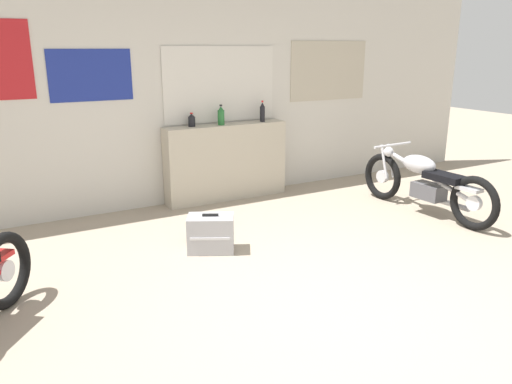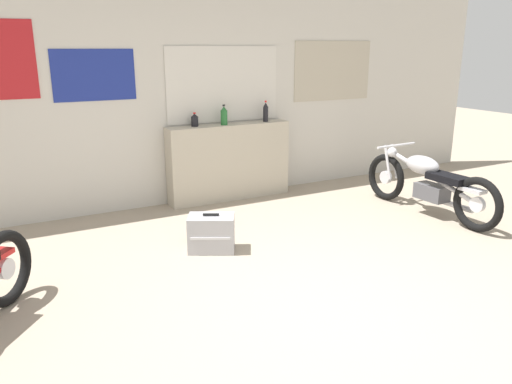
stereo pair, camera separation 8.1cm
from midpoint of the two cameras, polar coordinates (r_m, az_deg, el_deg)
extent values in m
plane|color=gray|center=(3.95, 10.19, -14.02)|extent=(24.00, 24.00, 0.00)
cube|color=beige|center=(6.46, -8.35, 10.98)|extent=(10.00, 0.06, 2.80)
cube|color=silver|center=(6.64, -3.38, 12.18)|extent=(1.51, 0.01, 0.90)
cube|color=beige|center=(6.63, -3.37, 12.18)|extent=(1.57, 0.01, 0.96)
cube|color=#B2A893|center=(7.52, 9.10, 13.52)|extent=(1.31, 0.01, 0.84)
cube|color=navy|center=(6.13, -17.63, 12.61)|extent=(0.93, 0.01, 0.58)
cube|color=#B7AD99|center=(6.65, -2.72, 3.46)|extent=(1.67, 0.28, 1.01)
cylinder|color=black|center=(6.41, -6.65, 8.02)|extent=(0.09, 0.09, 0.13)
cone|color=black|center=(6.39, -6.68, 8.73)|extent=(0.08, 0.08, 0.03)
cylinder|color=red|center=(6.39, -6.69, 8.95)|extent=(0.04, 0.04, 0.01)
cylinder|color=#23662D|center=(6.49, -3.31, 8.48)|extent=(0.09, 0.09, 0.19)
cone|color=#23662D|center=(6.48, -3.33, 9.54)|extent=(0.07, 0.07, 0.05)
cylinder|color=black|center=(6.47, -3.33, 9.86)|extent=(0.03, 0.03, 0.02)
cylinder|color=black|center=(6.78, 1.45, 8.89)|extent=(0.07, 0.07, 0.20)
cone|color=black|center=(6.76, 1.46, 9.98)|extent=(0.06, 0.06, 0.06)
cylinder|color=red|center=(6.76, 1.46, 10.31)|extent=(0.03, 0.03, 0.02)
torus|color=black|center=(6.87, 14.95, 1.65)|extent=(0.11, 0.62, 0.62)
cylinder|color=silver|center=(6.87, 14.95, 1.65)|extent=(0.07, 0.17, 0.17)
torus|color=black|center=(6.02, 24.33, -1.31)|extent=(0.11, 0.62, 0.62)
cylinder|color=silver|center=(6.02, 24.33, -1.31)|extent=(0.07, 0.17, 0.17)
cube|color=#4C4C51|center=(6.38, 19.79, -0.01)|extent=(0.24, 0.40, 0.19)
cylinder|color=#B2B2B7|center=(6.33, 19.94, 1.59)|extent=(0.11, 1.27, 0.39)
ellipsoid|color=#B2B2B7|center=(6.42, 18.82, 2.96)|extent=(0.26, 0.48, 0.22)
cube|color=black|center=(6.20, 21.45, 1.49)|extent=(0.26, 0.48, 0.08)
cube|color=#B2B2B7|center=(6.02, 23.85, 0.22)|extent=(0.15, 0.28, 0.04)
cylinder|color=silver|center=(6.73, 15.14, 3.32)|extent=(0.04, 0.17, 0.44)
cylinder|color=silver|center=(6.81, 15.85, 3.42)|extent=(0.04, 0.17, 0.44)
cylinder|color=silver|center=(6.68, 16.07, 5.13)|extent=(0.64, 0.06, 0.03)
sphere|color=silver|center=(6.74, 15.64, 4.39)|extent=(0.13, 0.13, 0.13)
cylinder|color=silver|center=(6.46, 21.14, -1.09)|extent=(0.10, 0.77, 0.06)
torus|color=black|center=(4.39, -26.27, -7.86)|extent=(0.44, 0.53, 0.61)
cylinder|color=silver|center=(4.39, -26.27, -7.86)|extent=(0.15, 0.17, 0.17)
cube|color=#9E9EA3|center=(5.02, -4.65, -4.71)|extent=(0.54, 0.47, 0.36)
cube|color=silver|center=(4.88, -4.77, -5.34)|extent=(0.35, 0.19, 0.02)
cube|color=black|center=(4.95, -4.70, -2.58)|extent=(0.15, 0.09, 0.02)
camera|label=1|loc=(0.04, -89.49, 0.15)|focal=35.00mm
camera|label=2|loc=(0.04, 90.51, -0.15)|focal=35.00mm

